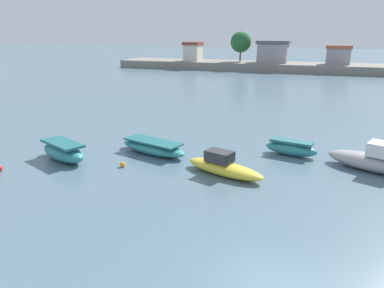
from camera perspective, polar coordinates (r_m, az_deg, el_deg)
ground_plane at (r=13.33m, az=12.61°, el=-21.00°), size 400.00×400.00×0.00m
moored_boat_0 at (r=25.34m, az=-19.81°, el=-1.12°), size 4.60×3.18×1.26m
moored_boat_1 at (r=25.35m, az=-6.23°, el=-0.52°), size 5.75×3.16×0.95m
moored_boat_2 at (r=21.56m, az=5.06°, el=-3.61°), size 5.37×2.99×1.42m
moored_boat_3 at (r=25.75m, az=15.48°, el=-0.65°), size 3.72×1.78×1.07m
moored_boat_4 at (r=24.69m, az=26.92°, el=-2.34°), size 5.64×3.65×1.86m
mooring_buoy_2 at (r=23.19m, az=-11.01°, el=-3.21°), size 0.34×0.34×0.34m
distant_shoreline at (r=83.65m, az=20.04°, el=12.00°), size 91.70×10.68×8.44m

